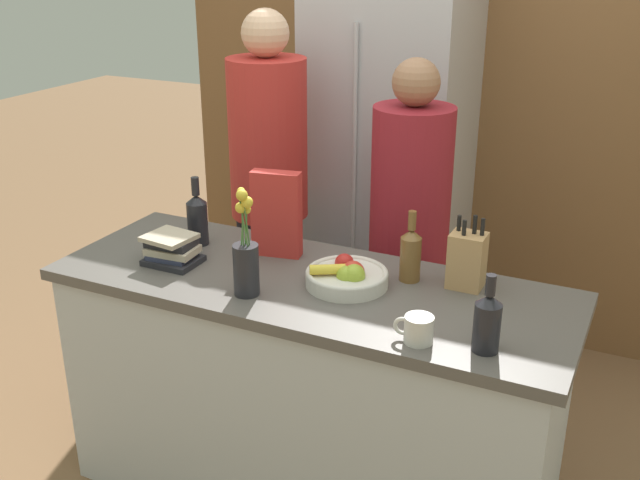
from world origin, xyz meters
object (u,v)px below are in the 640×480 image
book_stack (172,249)px  person_at_sink (269,184)px  fruit_bowl (347,276)px  coffee_mug (418,329)px  person_in_blue (409,231)px  flower_vase (246,260)px  cereal_box (276,214)px  knife_block (467,260)px  bottle_wine (197,218)px  bottle_vinegar (411,253)px  bottle_oil (487,321)px  refrigerator (389,154)px

book_stack → person_at_sink: bearing=92.1°
fruit_bowl → coffee_mug: fruit_bowl is taller
coffee_mug → person_in_blue: 0.92m
fruit_bowl → person_in_blue: person_in_blue is taller
flower_vase → person_at_sink: (-0.40, 0.87, -0.05)m
cereal_box → person_in_blue: (0.35, 0.47, -0.17)m
flower_vase → person_at_sink: bearing=114.9°
cereal_box → person_in_blue: size_ratio=0.20×
knife_block → person_in_blue: bearing=128.9°
cereal_box → bottle_wine: size_ratio=1.20×
person_at_sink → person_in_blue: person_at_sink is taller
fruit_bowl → person_at_sink: bearing=135.3°
knife_block → book_stack: size_ratio=1.28×
knife_block → bottle_wine: size_ratio=0.95×
bottle_wine → knife_block: bearing=4.1°
coffee_mug → bottle_vinegar: (-0.16, 0.39, 0.06)m
bottle_oil → bottle_wine: 1.22m
fruit_bowl → cereal_box: size_ratio=0.88×
knife_block → bottle_oil: 0.42m
book_stack → fruit_bowl: bearing=8.5°
cereal_box → coffee_mug: (0.67, -0.39, -0.12)m
cereal_box → bottle_wine: bearing=-173.0°
bottle_wine → person_at_sink: size_ratio=0.15×
cereal_box → flower_vase: bearing=-78.2°
coffee_mug → person_at_sink: (-1.01, 0.92, 0.03)m
fruit_bowl → bottle_vinegar: bearing=37.6°
coffee_mug → refrigerator: bearing=113.7°
cereal_box → bottle_vinegar: bearing=0.3°
person_at_sink → person_in_blue: 0.69m
fruit_bowl → bottle_vinegar: bottle_vinegar is taller
cereal_box → bottle_oil: 0.93m
fruit_bowl → bottle_wine: (-0.66, 0.09, 0.07)m
flower_vase → book_stack: (-0.37, 0.11, -0.07)m
book_stack → person_at_sink: 0.76m
refrigerator → person_at_sink: bearing=-119.8°
person_at_sink → person_in_blue: (0.68, -0.07, -0.08)m
fruit_bowl → book_stack: 0.65m
fruit_bowl → coffee_mug: bearing=-37.5°
knife_block → bottle_oil: bearing=-66.9°
coffee_mug → person_at_sink: person_at_sink is taller
fruit_bowl → book_stack: size_ratio=1.42×
refrigerator → cereal_box: size_ratio=6.30×
bottle_wine → person_at_sink: (-0.01, 0.57, -0.03)m
bottle_vinegar → person_in_blue: size_ratio=0.16×
knife_block → flower_vase: flower_vase is taller
flower_vase → person_at_sink: 0.96m
cereal_box → coffee_mug: size_ratio=2.66×
refrigerator → cereal_box: refrigerator is taller
bottle_wine → person_in_blue: (0.67, 0.51, -0.12)m
bottle_vinegar → person_in_blue: person_in_blue is taller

